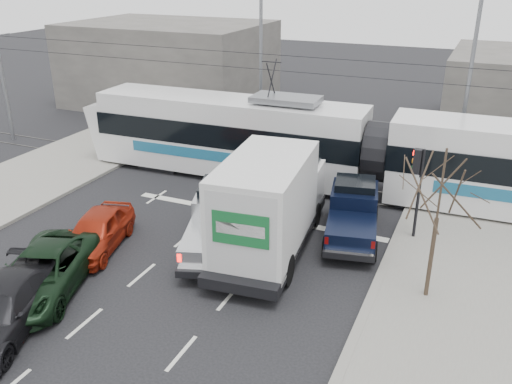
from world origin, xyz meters
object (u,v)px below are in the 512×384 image
at_px(silver_pickup, 221,217).
at_px(street_lamp_near, 465,77).
at_px(traffic_signal, 418,174).
at_px(street_lamp_far, 258,55).
at_px(bare_tree, 441,191).
at_px(navy_pickup, 353,212).
at_px(tram, 376,153).
at_px(green_car, 43,272).
at_px(dark_car, 1,310).
at_px(red_car, 97,231).
at_px(box_truck, 270,205).

bearing_deg(silver_pickup, street_lamp_near, 36.68).
bearing_deg(traffic_signal, street_lamp_far, 138.28).
relative_size(bare_tree, navy_pickup, 0.95).
relative_size(bare_tree, street_lamp_near, 0.56).
distance_m(bare_tree, street_lamp_far, 17.97).
height_order(tram, green_car, tram).
relative_size(tram, silver_pickup, 4.50).
distance_m(navy_pickup, dark_car, 12.84).
xyz_separation_m(tram, red_car, (-8.47, -9.36, -1.34)).
relative_size(traffic_signal, silver_pickup, 0.57).
xyz_separation_m(bare_tree, tram, (-3.43, 7.82, -1.72)).
height_order(street_lamp_far, box_truck, street_lamp_far).
distance_m(tram, red_car, 12.69).
distance_m(traffic_signal, dark_car, 14.87).
height_order(street_lamp_near, navy_pickup, street_lamp_near).
distance_m(tram, silver_pickup, 8.38).
bearing_deg(traffic_signal, green_car, -140.65).
xyz_separation_m(street_lamp_far, tram, (8.35, -5.68, -3.04)).
relative_size(street_lamp_near, navy_pickup, 1.71).
height_order(box_truck, dark_car, box_truck).
distance_m(street_lamp_near, red_car, 18.00).
distance_m(street_lamp_far, red_car, 15.66).
height_order(street_lamp_near, dark_car, street_lamp_near).
relative_size(traffic_signal, red_car, 0.84).
height_order(silver_pickup, dark_car, silver_pickup).
bearing_deg(silver_pickup, street_lamp_far, 88.97).
bearing_deg(box_truck, silver_pickup, 178.98).
xyz_separation_m(tram, dark_car, (-7.81, -14.54, -1.34)).
xyz_separation_m(traffic_signal, silver_pickup, (-6.69, -3.25, -1.65)).
height_order(bare_tree, green_car, bare_tree).
xyz_separation_m(street_lamp_near, navy_pickup, (-3.04, -8.11, -4.07)).
relative_size(street_lamp_near, tram, 0.31).
xyz_separation_m(bare_tree, traffic_signal, (-1.13, 4.00, -1.05)).
distance_m(silver_pickup, green_car, 6.59).
bearing_deg(street_lamp_near, red_car, -131.71).
height_order(red_car, dark_car, red_car).
height_order(street_lamp_near, green_car, street_lamp_near).
bearing_deg(street_lamp_near, green_car, -125.15).
relative_size(green_car, red_car, 1.23).
relative_size(bare_tree, box_truck, 0.63).
xyz_separation_m(navy_pickup, dark_car, (-7.92, -10.10, -0.31)).
distance_m(street_lamp_near, dark_car, 21.70).
bearing_deg(street_lamp_far, street_lamp_near, -9.87).
bearing_deg(green_car, dark_car, -98.04).
bearing_deg(red_car, navy_pickup, 14.96).
height_order(green_car, dark_car, green_car).
distance_m(green_car, dark_car, 2.13).
xyz_separation_m(street_lamp_far, box_truck, (5.93, -12.58, -3.20)).
xyz_separation_m(traffic_signal, street_lamp_far, (-10.66, 9.50, 2.37)).
height_order(street_lamp_far, tram, street_lamp_far).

